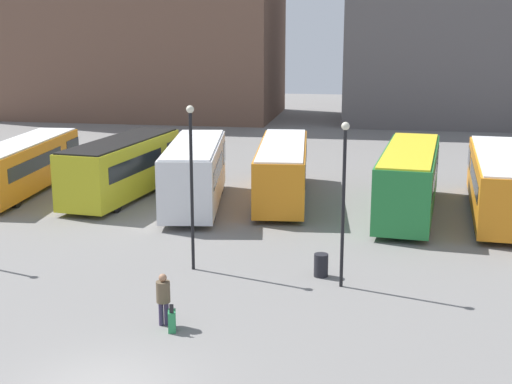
{
  "coord_description": "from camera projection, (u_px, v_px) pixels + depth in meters",
  "views": [
    {
      "loc": [
        6.56,
        -15.28,
        8.95
      ],
      "look_at": [
        1.15,
        16.33,
        1.42
      ],
      "focal_mm": 50.0,
      "sensor_mm": 36.0,
      "label": 1
    }
  ],
  "objects": [
    {
      "name": "lamp_post_1",
      "position": [
        344.0,
        192.0,
        24.24
      ],
      "size": [
        0.28,
        0.28,
        5.81
      ],
      "color": "black",
      "rests_on": "ground_plane"
    },
    {
      "name": "trash_bin",
      "position": [
        321.0,
        265.0,
        25.93
      ],
      "size": [
        0.52,
        0.52,
        0.85
      ],
      "color": "black",
      "rests_on": "ground_plane"
    },
    {
      "name": "lamp_post_2",
      "position": [
        191.0,
        176.0,
        25.97
      ],
      "size": [
        0.28,
        0.28,
        6.16
      ],
      "color": "black",
      "rests_on": "ground_plane"
    },
    {
      "name": "bus_0",
      "position": [
        23.0,
        164.0,
        39.0
      ],
      "size": [
        3.14,
        10.96,
        2.79
      ],
      "rotation": [
        0.0,
        0.0,
        1.63
      ],
      "color": "orange",
      "rests_on": "ground_plane"
    },
    {
      "name": "bus_5",
      "position": [
        499.0,
        181.0,
        34.22
      ],
      "size": [
        3.37,
        11.59,
        2.99
      ],
      "rotation": [
        0.0,
        0.0,
        1.49
      ],
      "color": "orange",
      "rests_on": "ground_plane"
    },
    {
      "name": "bus_2",
      "position": [
        195.0,
        172.0,
        35.74
      ],
      "size": [
        3.88,
        9.64,
        3.25
      ],
      "rotation": [
        0.0,
        0.0,
        1.72
      ],
      "color": "silver",
      "rests_on": "ground_plane"
    },
    {
      "name": "bus_3",
      "position": [
        283.0,
        169.0,
        37.32
      ],
      "size": [
        3.42,
        10.8,
        2.96
      ],
      "rotation": [
        0.0,
        0.0,
        1.66
      ],
      "color": "orange",
      "rests_on": "ground_plane"
    },
    {
      "name": "bus_4",
      "position": [
        409.0,
        178.0,
        34.33
      ],
      "size": [
        3.51,
        10.62,
        3.21
      ],
      "rotation": [
        0.0,
        0.0,
        1.47
      ],
      "color": "#237A38",
      "rests_on": "ground_plane"
    },
    {
      "name": "traveler",
      "position": [
        163.0,
        295.0,
        21.57
      ],
      "size": [
        0.52,
        0.52,
        1.65
      ],
      "rotation": [
        0.0,
        0.0,
        1.84
      ],
      "color": "#382D4C",
      "rests_on": "ground_plane"
    },
    {
      "name": "suitcase",
      "position": [
        172.0,
        321.0,
        21.31
      ],
      "size": [
        0.34,
        0.48,
        0.91
      ],
      "rotation": [
        0.0,
        0.0,
        1.84
      ],
      "color": "#28844C",
      "rests_on": "ground_plane"
    },
    {
      "name": "bus_1",
      "position": [
        123.0,
        166.0,
        37.64
      ],
      "size": [
        3.72,
        9.63,
        3.11
      ],
      "rotation": [
        0.0,
        0.0,
        1.45
      ],
      "color": "gold",
      "rests_on": "ground_plane"
    }
  ]
}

